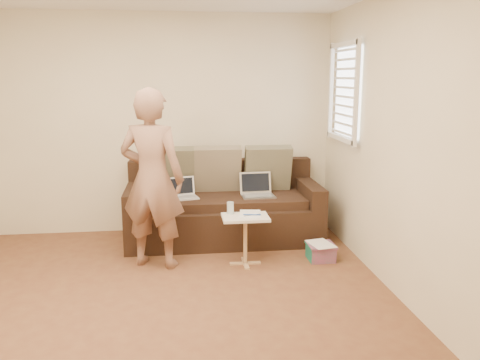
{
  "coord_description": "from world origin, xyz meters",
  "views": [
    {
      "loc": [
        0.16,
        -3.72,
        1.87
      ],
      "look_at": [
        0.8,
        1.4,
        0.78
      ],
      "focal_mm": 36.88,
      "sensor_mm": 36.0,
      "label": 1
    }
  ],
  "objects": [
    {
      "name": "wall_back",
      "position": [
        0.0,
        2.25,
        1.3
      ],
      "size": [
        4.0,
        0.0,
        4.0
      ],
      "primitive_type": "plane",
      "rotation": [
        1.57,
        0.0,
        0.0
      ],
      "color": "beige",
      "rests_on": "ground"
    },
    {
      "name": "floor",
      "position": [
        0.0,
        0.0,
        0.0
      ],
      "size": [
        4.5,
        4.5,
        0.0
      ],
      "primitive_type": "plane",
      "color": "brown",
      "rests_on": "ground"
    },
    {
      "name": "pillow_right",
      "position": [
        1.21,
        1.97,
        0.79
      ],
      "size": [
        0.55,
        0.28,
        0.57
      ],
      "primitive_type": null,
      "rotation": [
        0.26,
        0.0,
        0.0
      ],
      "color": "brown",
      "rests_on": "sofa"
    },
    {
      "name": "person",
      "position": [
        -0.11,
        1.05,
        0.89
      ],
      "size": [
        0.76,
        0.63,
        1.78
      ],
      "primitive_type": "imported",
      "rotation": [
        0.0,
        0.0,
        2.8
      ],
      "color": "brown",
      "rests_on": "ground"
    },
    {
      "name": "wall_front",
      "position": [
        0.0,
        -2.25,
        1.3
      ],
      "size": [
        4.0,
        0.0,
        4.0
      ],
      "primitive_type": "plane",
      "rotation": [
        -1.57,
        0.0,
        0.0
      ],
      "color": "beige",
      "rests_on": "ground"
    },
    {
      "name": "side_table",
      "position": [
        0.8,
        0.96,
        0.25
      ],
      "size": [
        0.46,
        0.32,
        0.51
      ],
      "primitive_type": null,
      "color": "silver",
      "rests_on": "ground"
    },
    {
      "name": "striped_box",
      "position": [
        1.59,
        0.98,
        0.09
      ],
      "size": [
        0.28,
        0.28,
        0.18
      ],
      "primitive_type": null,
      "color": "#D92071",
      "rests_on": "ground"
    },
    {
      "name": "scissors",
      "position": [
        0.87,
        0.96,
        0.51
      ],
      "size": [
        0.18,
        0.11,
        0.02
      ],
      "primitive_type": null,
      "rotation": [
        0.0,
        0.0,
        -0.05
      ],
      "color": "silver",
      "rests_on": "side_table"
    },
    {
      "name": "wall_right",
      "position": [
        2.0,
        0.0,
        1.3
      ],
      "size": [
        0.0,
        4.5,
        4.5
      ],
      "primitive_type": "plane",
      "rotation": [
        1.57,
        0.0,
        -1.57
      ],
      "color": "beige",
      "rests_on": "ground"
    },
    {
      "name": "drinking_glass",
      "position": [
        0.66,
        1.06,
        0.57
      ],
      "size": [
        0.07,
        0.07,
        0.12
      ],
      "primitive_type": null,
      "color": "silver",
      "rests_on": "side_table"
    },
    {
      "name": "pillow_left",
      "position": [
        0.06,
        2.0,
        0.79
      ],
      "size": [
        0.55,
        0.29,
        0.57
      ],
      "primitive_type": null,
      "rotation": [
        0.28,
        0.0,
        0.0
      ],
      "color": "brown",
      "rests_on": "sofa"
    },
    {
      "name": "laptop_silver",
      "position": [
        1.04,
        1.69,
        0.52
      ],
      "size": [
        0.38,
        0.29,
        0.25
      ],
      "primitive_type": null,
      "rotation": [
        0.0,
        0.0,
        0.05
      ],
      "color": "#B7BABC",
      "rests_on": "sofa"
    },
    {
      "name": "laptop_white",
      "position": [
        0.2,
        1.7,
        0.52
      ],
      "size": [
        0.36,
        0.3,
        0.23
      ],
      "primitive_type": null,
      "rotation": [
        0.0,
        0.0,
        0.24
      ],
      "color": "white",
      "rests_on": "sofa"
    },
    {
      "name": "paper_on_table",
      "position": [
        0.86,
        1.02,
        0.51
      ],
      "size": [
        0.25,
        0.33,
        0.0
      ],
      "primitive_type": null,
      "rotation": [
        0.0,
        0.0,
        -0.14
      ],
      "color": "white",
      "rests_on": "side_table"
    },
    {
      "name": "sofa",
      "position": [
        0.66,
        1.77,
        0.42
      ],
      "size": [
        2.2,
        0.95,
        0.85
      ],
      "primitive_type": null,
      "color": "black",
      "rests_on": "ground"
    },
    {
      "name": "window_blinds",
      "position": [
        1.95,
        1.5,
        1.7
      ],
      "size": [
        0.12,
        0.88,
        1.08
      ],
      "primitive_type": null,
      "color": "white",
      "rests_on": "wall_right"
    },
    {
      "name": "pillow_mid",
      "position": [
        0.61,
        2.0,
        0.79
      ],
      "size": [
        0.55,
        0.27,
        0.57
      ],
      "primitive_type": null,
      "rotation": [
        0.24,
        0.0,
        0.0
      ],
      "color": "#746B53",
      "rests_on": "sofa"
    }
  ]
}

